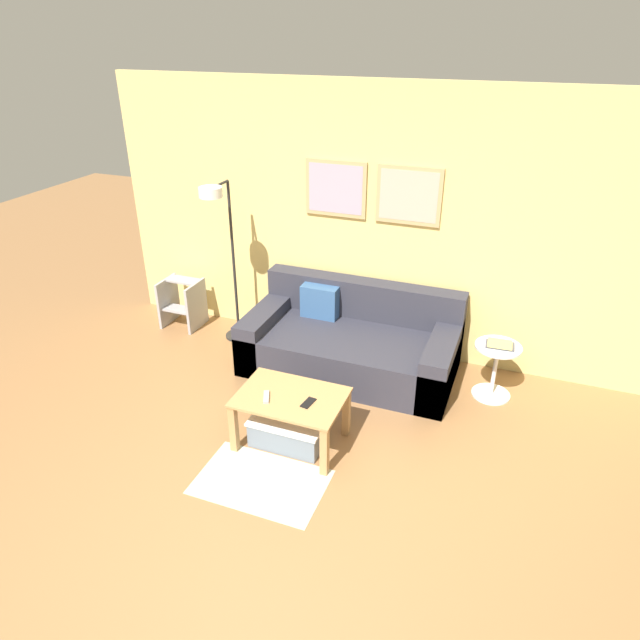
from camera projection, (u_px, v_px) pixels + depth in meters
ground_plane at (251, 563)px, 3.51m from camera, size 16.00×16.00×0.00m
wall_back at (385, 225)px, 5.30m from camera, size 5.60×0.09×2.55m
area_rug at (261, 482)px, 4.13m from camera, size 0.93×0.60×0.01m
couch at (351, 343)px, 5.40m from camera, size 1.95×0.99×0.77m
coffee_table at (291, 406)px, 4.37m from camera, size 0.82×0.57×0.43m
storage_bin at (289, 431)px, 4.46m from camera, size 0.59×0.35×0.22m
floor_lamp at (222, 241)px, 5.39m from camera, size 0.28×0.56×1.67m
side_table at (495, 366)px, 4.96m from camera, size 0.40×0.40×0.51m
book_stack at (500, 345)px, 4.85m from camera, size 0.25×0.17×0.03m
remote_control at (266, 397)px, 4.30m from camera, size 0.10×0.15×0.02m
cell_phone at (308, 403)px, 4.25m from camera, size 0.09×0.15×0.01m
step_stool at (182, 302)px, 6.17m from camera, size 0.39×0.37×0.52m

